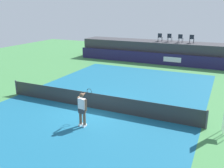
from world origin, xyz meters
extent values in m
plane|color=#3D7A42|center=(0.00, 3.00, 0.00)|extent=(48.00, 48.00, 0.00)
cube|color=#16597A|center=(0.00, 0.00, 0.00)|extent=(12.00, 22.00, 0.00)
cube|color=#231E4C|center=(0.00, 13.50, 0.60)|extent=(18.00, 0.20, 1.20)
cube|color=white|center=(1.67, 13.39, 0.66)|extent=(1.80, 0.02, 0.50)
cube|color=#38383D|center=(0.00, 15.30, 1.10)|extent=(18.00, 2.80, 2.20)
cylinder|color=#1E232D|center=(0.05, 15.42, 2.42)|extent=(0.04, 0.04, 0.44)
cylinder|color=#1E232D|center=(-0.36, 15.42, 2.42)|extent=(0.04, 0.04, 0.44)
cylinder|color=#1E232D|center=(0.05, 15.01, 2.42)|extent=(0.04, 0.04, 0.44)
cylinder|color=#1E232D|center=(-0.35, 15.01, 2.42)|extent=(0.04, 0.04, 0.44)
cube|color=#1E232D|center=(-0.15, 15.21, 2.66)|extent=(0.44, 0.44, 0.03)
cube|color=#1E232D|center=(-0.15, 15.01, 2.88)|extent=(0.44, 0.03, 0.42)
cylinder|color=#1E232D|center=(1.07, 15.55, 2.42)|extent=(0.04, 0.04, 0.44)
cylinder|color=#1E232D|center=(0.67, 15.57, 2.42)|extent=(0.04, 0.04, 0.44)
cylinder|color=#1E232D|center=(1.05, 15.15, 2.42)|extent=(0.04, 0.04, 0.44)
cylinder|color=#1E232D|center=(0.65, 15.17, 2.42)|extent=(0.04, 0.04, 0.44)
cube|color=#1E232D|center=(0.86, 15.36, 2.66)|extent=(0.46, 0.46, 0.03)
cube|color=#1E232D|center=(0.85, 15.15, 2.88)|extent=(0.44, 0.05, 0.42)
cylinder|color=#1E232D|center=(2.26, 15.38, 2.42)|extent=(0.04, 0.04, 0.44)
cylinder|color=#1E232D|center=(1.86, 15.40, 2.42)|extent=(0.04, 0.04, 0.44)
cylinder|color=#1E232D|center=(2.24, 14.97, 2.42)|extent=(0.04, 0.04, 0.44)
cylinder|color=#1E232D|center=(1.84, 14.99, 2.42)|extent=(0.04, 0.04, 0.44)
cube|color=#1E232D|center=(2.05, 15.18, 2.66)|extent=(0.46, 0.46, 0.03)
cube|color=#1E232D|center=(2.04, 14.98, 2.88)|extent=(0.44, 0.05, 0.42)
cylinder|color=#1E232D|center=(3.39, 15.38, 2.42)|extent=(0.04, 0.04, 0.44)
cylinder|color=#1E232D|center=(2.98, 15.38, 2.42)|extent=(0.04, 0.04, 0.44)
cylinder|color=#1E232D|center=(3.40, 14.98, 2.42)|extent=(0.04, 0.04, 0.44)
cylinder|color=#1E232D|center=(2.99, 14.97, 2.42)|extent=(0.04, 0.04, 0.44)
cube|color=#1E232D|center=(3.19, 15.18, 2.66)|extent=(0.45, 0.45, 0.03)
cube|color=#1E232D|center=(3.19, 14.97, 2.88)|extent=(0.44, 0.03, 0.42)
cylinder|color=white|center=(6.93, 0.17, 0.70)|extent=(0.04, 0.04, 1.40)
cube|color=#2D2D2D|center=(0.00, 0.00, 0.47)|extent=(12.40, 0.02, 0.95)
cylinder|color=#4C4C51|center=(-6.20, 0.00, 0.50)|extent=(0.10, 0.10, 1.00)
cylinder|color=#4C4C51|center=(6.20, 0.00, 0.50)|extent=(0.10, 0.10, 1.00)
cube|color=white|center=(0.62, -2.31, 0.05)|extent=(0.14, 0.27, 0.10)
cylinder|color=brown|center=(0.62, -2.31, 0.51)|extent=(0.14, 0.14, 0.82)
cube|color=white|center=(0.38, -2.28, 0.05)|extent=(0.14, 0.27, 0.10)
cylinder|color=brown|center=(0.38, -2.28, 0.51)|extent=(0.14, 0.14, 0.82)
cube|color=#333338|center=(0.50, -2.29, 0.84)|extent=(0.36, 0.25, 0.24)
cube|color=silver|center=(0.50, -2.29, 1.20)|extent=(0.38, 0.23, 0.56)
sphere|color=brown|center=(0.50, -2.29, 1.66)|extent=(0.22, 0.22, 0.22)
cylinder|color=brown|center=(0.73, -2.32, 1.18)|extent=(0.09, 0.09, 0.60)
cylinder|color=brown|center=(0.28, -2.00, 1.50)|extent=(0.15, 0.61, 0.14)
cylinder|color=black|center=(0.32, -1.58, 1.53)|extent=(0.30, 0.06, 0.03)
torus|color=black|center=(0.35, -1.30, 1.53)|extent=(0.30, 0.05, 0.30)
camera|label=1|loc=(6.71, -12.18, 5.76)|focal=40.33mm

